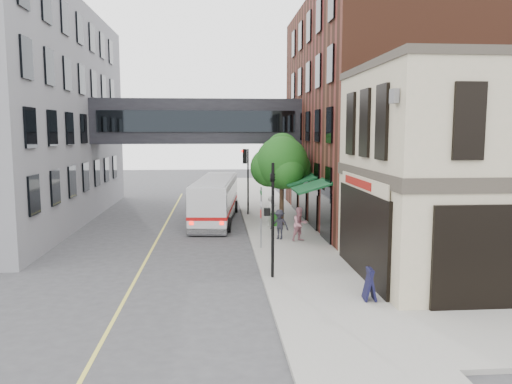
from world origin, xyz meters
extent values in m
plane|color=#38383A|center=(0.00, 0.00, 0.00)|extent=(120.00, 120.00, 0.00)
cube|color=gray|center=(2.00, 14.00, 0.07)|extent=(4.00, 60.00, 0.15)
cube|color=#C6B697|center=(9.00, 2.00, 4.08)|extent=(10.00, 8.00, 8.15)
cube|color=#38332B|center=(9.00, 2.00, 4.15)|extent=(10.12, 8.12, 0.50)
cube|color=#38332B|center=(9.00, 2.00, 8.30)|extent=(10.12, 8.12, 0.30)
cube|color=black|center=(3.94, 2.00, 1.85)|extent=(0.14, 6.40, 3.40)
cube|color=black|center=(3.90, 2.00, 1.85)|extent=(0.04, 5.90, 3.00)
cube|color=maroon|center=(3.88, 2.60, 3.80)|extent=(0.03, 3.60, 0.32)
cube|color=#4D2618|center=(10.00, 15.00, 7.00)|extent=(12.00, 18.00, 14.00)
cube|color=#0D3C1B|center=(3.14, 13.75, 3.00)|extent=(1.80, 13.00, 0.40)
cube|color=black|center=(-3.00, 18.00, 6.50)|extent=(14.00, 3.00, 3.00)
cube|color=black|center=(-3.00, 16.45, 6.50)|extent=(13.00, 0.08, 1.40)
cube|color=black|center=(-3.00, 19.55, 6.50)|extent=(13.00, 0.08, 1.40)
cylinder|color=black|center=(0.40, 2.00, 2.40)|extent=(0.12, 0.12, 4.50)
cube|color=black|center=(0.18, 2.00, 2.75)|extent=(0.25, 0.22, 0.30)
imported|color=black|center=(0.40, 2.00, 4.25)|extent=(0.20, 0.16, 1.00)
cylinder|color=black|center=(0.40, 17.00, 2.40)|extent=(0.12, 0.12, 4.50)
cube|color=black|center=(0.18, 17.00, 2.75)|extent=(0.25, 0.22, 0.30)
cube|color=black|center=(0.18, 17.00, 4.15)|extent=(0.28, 0.28, 1.00)
sphere|color=#FF0C05|center=(0.02, 17.00, 4.50)|extent=(0.18, 0.18, 0.18)
cylinder|color=gray|center=(0.40, 7.00, 1.65)|extent=(0.08, 0.08, 3.00)
cube|color=white|center=(0.38, 7.00, 2.35)|extent=(0.03, 0.75, 0.22)
cube|color=#0C591E|center=(0.38, 7.00, 2.90)|extent=(0.03, 0.70, 0.18)
cube|color=#B20C0C|center=(0.38, 7.00, 1.85)|extent=(0.03, 0.30, 0.40)
cylinder|color=#382619|center=(2.20, 13.00, 1.55)|extent=(0.28, 0.28, 2.80)
sphere|color=#155016|center=(2.20, 13.00, 3.95)|extent=(3.20, 3.20, 3.20)
sphere|color=#155016|center=(3.00, 13.50, 3.55)|extent=(2.20, 2.20, 2.20)
sphere|color=#155016|center=(1.50, 13.30, 3.65)|extent=(2.40, 2.40, 2.40)
sphere|color=#155016|center=(2.30, 13.60, 4.75)|extent=(2.00, 2.00, 2.00)
cube|color=#D8CC4C|center=(-5.00, 10.00, 0.01)|extent=(0.12, 40.00, 0.01)
cube|color=silver|center=(-1.83, 15.39, 1.46)|extent=(3.20, 10.35, 2.57)
cube|color=black|center=(-1.83, 15.39, 1.90)|extent=(3.23, 10.17, 0.93)
cube|color=#B20C0C|center=(-1.83, 15.39, 1.02)|extent=(3.25, 10.37, 0.19)
cylinder|color=black|center=(-3.30, 11.80, 0.44)|extent=(0.35, 0.91, 0.89)
cylinder|color=black|center=(-1.09, 11.58, 0.44)|extent=(0.35, 0.91, 0.89)
cylinder|color=black|center=(-2.60, 18.85, 0.44)|extent=(0.35, 0.91, 0.89)
cylinder|color=black|center=(-0.40, 18.63, 0.44)|extent=(0.35, 0.91, 0.89)
imported|color=silver|center=(1.53, 12.72, 1.04)|extent=(0.73, 0.56, 1.78)
imported|color=#C37E8C|center=(2.55, 8.36, 1.04)|extent=(1.07, 0.97, 1.77)
imported|color=#22212A|center=(1.55, 8.89, 0.94)|extent=(1.18, 1.00, 1.58)
cube|color=#185513|center=(1.76, 12.63, 0.56)|extent=(0.52, 0.49, 0.83)
cube|color=black|center=(3.39, -0.89, 0.69)|extent=(0.44, 0.64, 1.08)
camera|label=1|loc=(-1.76, -16.92, 5.84)|focal=35.00mm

